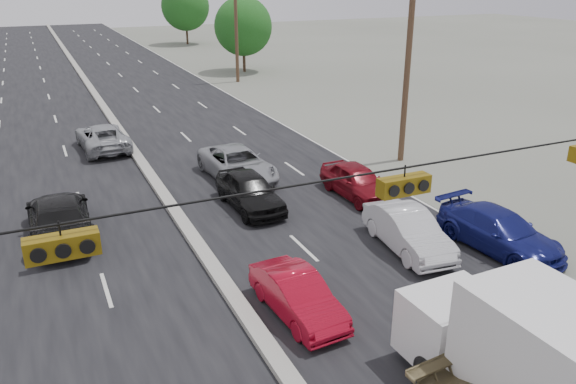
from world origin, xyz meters
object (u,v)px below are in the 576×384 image
object	(u,v)px
queue_car_b	(408,231)
queue_car_d	(499,232)
tree_right_mid	(243,26)
oncoming_near	(59,217)
utility_pole_right_c	(236,23)
red_sedan	(297,296)
box_truck	(544,373)
queue_car_c	(237,164)
utility_pole_right_b	(408,61)
oncoming_far	(103,137)
tree_right_far	(185,6)
queue_car_e	(357,181)
queue_car_a	(250,191)

from	to	relation	value
queue_car_b	queue_car_d	xyz separation A→B (m)	(2.90, -1.36, -0.01)
tree_right_mid	oncoming_near	world-z (taller)	tree_right_mid
utility_pole_right_c	queue_car_b	size ratio (longest dim) A/B	2.31
red_sedan	queue_car_d	world-z (taller)	queue_car_d
box_truck	queue_car_c	xyz separation A→B (m)	(-0.21, 17.62, -0.92)
utility_pole_right_b	queue_car_c	bearing A→B (deg)	174.84
utility_pole_right_c	oncoming_far	size ratio (longest dim) A/B	1.95
tree_right_far	red_sedan	xyz separation A→B (m)	(-14.60, -65.66, -4.33)
tree_right_mid	queue_car_c	size ratio (longest dim) A/B	1.35
red_sedan	oncoming_near	size ratio (longest dim) A/B	0.70
tree_right_far	oncoming_near	size ratio (longest dim) A/B	1.51
queue_car_e	queue_car_a	bearing A→B (deg)	169.25
queue_car_b	queue_car_d	world-z (taller)	queue_car_b
queue_car_d	queue_car_e	size ratio (longest dim) A/B	1.15
box_truck	red_sedan	world-z (taller)	box_truck
queue_car_b	oncoming_far	xyz separation A→B (m)	(-8.10, 16.99, -0.00)
queue_car_a	queue_car_d	xyz separation A→B (m)	(6.60, -7.19, -0.05)
tree_right_far	red_sedan	distance (m)	67.40
red_sedan	queue_car_a	xyz separation A→B (m)	(1.60, 7.91, 0.13)
box_truck	oncoming_near	bearing A→B (deg)	118.28
box_truck	queue_car_e	xyz separation A→B (m)	(3.74, 13.33, -0.94)
tree_right_far	queue_car_e	world-z (taller)	tree_right_far
queue_car_b	queue_car_a	bearing A→B (deg)	128.51
box_truck	queue_car_e	world-z (taller)	box_truck
queue_car_a	oncoming_far	size ratio (longest dim) A/B	0.86
tree_right_mid	queue_car_d	world-z (taller)	tree_right_mid
oncoming_near	oncoming_far	world-z (taller)	oncoming_near
utility_pole_right_c	oncoming_near	xyz separation A→B (m)	(-16.85, -27.34, -4.32)
queue_car_b	queue_car_d	bearing A→B (deg)	-19.00
oncoming_far	queue_car_a	bearing A→B (deg)	108.68
utility_pole_right_b	queue_car_b	distance (m)	11.25
red_sedan	queue_car_e	bearing A→B (deg)	44.84
tree_right_far	queue_car_c	world-z (taller)	tree_right_far
utility_pole_right_b	oncoming_far	distance (m)	16.83
queue_car_a	red_sedan	bearing A→B (deg)	-102.93
utility_pole_right_b	queue_car_d	world-z (taller)	utility_pole_right_b
utility_pole_right_b	queue_car_e	bearing A→B (deg)	-143.95
tree_right_mid	queue_car_b	distance (m)	39.63
queue_car_d	utility_pole_right_c	bearing A→B (deg)	79.84
utility_pole_right_b	queue_car_b	size ratio (longest dim) A/B	2.31
tree_right_mid	queue_car_b	size ratio (longest dim) A/B	1.65
red_sedan	oncoming_far	bearing A→B (deg)	94.50
queue_car_e	oncoming_near	xyz separation A→B (m)	(-12.03, 1.17, 0.07)
queue_car_b	queue_car_c	xyz separation A→B (m)	(-2.96, 9.37, 0.02)
box_truck	queue_car_b	distance (m)	8.76
red_sedan	queue_car_c	xyz separation A→B (m)	(2.34, 11.45, 0.11)
queue_car_b	oncoming_near	bearing A→B (deg)	156.64
queue_car_e	oncoming_near	world-z (taller)	oncoming_near
tree_right_far	oncoming_near	world-z (taller)	tree_right_far
red_sedan	oncoming_near	distance (m)	10.11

